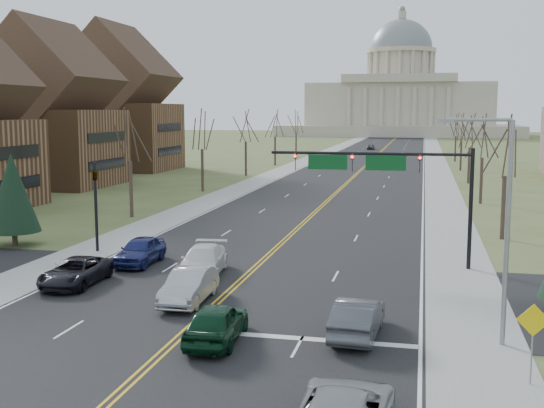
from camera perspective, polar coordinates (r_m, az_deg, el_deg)
The scene contains 35 objects.
ground at distance 30.83m, azimuth -6.49°, elevation -9.89°, with size 600.00×600.00×0.00m, color #4E562B.
road at distance 138.39m, azimuth 8.51°, elevation 3.82°, with size 20.00×380.00×0.01m, color black.
cross_road at distance 36.32m, azimuth -3.39°, elevation -7.12°, with size 120.00×14.00×0.01m, color black.
sidewalk_left at distance 139.75m, azimuth 3.59°, elevation 3.93°, with size 4.00×380.00×0.03m, color gray.
sidewalk_right at distance 138.07m, azimuth 13.49°, elevation 3.69°, with size 4.00×380.00×0.03m, color gray.
center_line at distance 138.39m, azimuth 8.51°, elevation 3.83°, with size 0.42×380.00×0.01m, color gold.
edge_line_left at distance 139.42m, azimuth 4.48°, elevation 3.92°, with size 0.15×380.00×0.01m, color silver.
edge_line_right at distance 138.05m, azimuth 12.58°, elevation 3.72°, with size 0.15×380.00×0.01m, color silver.
stop_bar at distance 28.70m, azimuth 2.51°, elevation -11.17°, with size 9.50×0.50×0.01m, color silver.
capitol at distance 277.86m, azimuth 10.66°, elevation 8.64°, with size 90.00×60.00×50.00m.
signal_mast at distance 41.45m, azimuth 9.40°, elevation 2.73°, with size 12.12×0.44×7.20m.
signal_left at distance 46.70m, azimuth -14.55°, elevation 0.62°, with size 0.32×0.36×6.00m.
street_light at distance 28.21m, azimuth 18.61°, elevation -1.00°, with size 2.90×0.25×9.07m.
warn_sign at distance 25.12m, azimuth 21.01°, elevation -9.68°, with size 1.13×0.07×2.87m.
tree_r_0 at distance 52.14m, azimuth 18.98°, elevation 4.30°, with size 3.74×3.74×8.50m.
tree_l_0 at distance 61.21m, azimuth -11.82°, elevation 5.37°, with size 3.96×3.96×9.00m.
tree_r_1 at distance 72.03m, azimuth 17.23°, elevation 5.21°, with size 3.74×3.74×8.50m.
tree_l_1 at distance 79.85m, azimuth -5.89°, elevation 6.02°, with size 3.96×3.96×9.00m.
tree_r_2 at distance 91.97m, azimuth 16.24°, elevation 5.73°, with size 3.74×3.74×8.50m.
tree_l_2 at distance 99.02m, azimuth -2.22°, elevation 6.38°, with size 3.96×3.96×9.00m.
tree_r_3 at distance 111.93m, azimuth 15.60°, elevation 6.06°, with size 3.74×3.74×8.50m.
tree_l_3 at distance 118.47m, azimuth 0.26°, elevation 6.61°, with size 3.96×3.96×9.00m.
tree_r_4 at distance 131.90m, azimuth 15.15°, elevation 6.30°, with size 3.74×3.74×8.50m.
tree_l_4 at distance 138.08m, azimuth 2.04°, elevation 6.77°, with size 3.96×3.96×9.00m.
conifer_l at distance 50.40m, azimuth -20.89°, elevation 0.90°, with size 3.64×3.64×6.50m.
bldg_left_mid at distance 90.17m, azimuth -18.04°, elevation 6.89°, with size 15.10×14.28×20.75m.
bldg_left_far at distance 112.36m, azimuth -12.69°, elevation 7.69°, with size 17.10×14.28×23.25m.
car_nb_inner_lead at distance 28.14m, azimuth -4.66°, elevation -9.84°, with size 1.92×4.77×1.63m, color black.
car_nb_outer_lead at distance 28.94m, azimuth 7.18°, elevation -9.39°, with size 1.71×4.90×1.61m, color #484A4F.
car_sb_inner_lead at distance 33.88m, azimuth -6.94°, elevation -6.81°, with size 1.73×4.96×1.63m, color #A4A5AC.
car_sb_outer_lead at distance 38.39m, azimuth -16.11°, elevation -5.47°, with size 2.40×5.21×1.45m, color black.
car_sb_inner_second at distance 39.36m, azimuth -5.81°, elevation -4.75°, with size 2.27×5.58×1.62m, color silver.
car_sb_outer_second at distance 42.60m, azimuth -10.97°, elevation -3.85°, with size 1.97×4.91×1.67m, color navy.
car_far_nb at distance 116.82m, azimuth 9.45°, elevation 3.42°, with size 2.23×4.84×1.35m, color black.
car_far_sb at distance 168.71m, azimuth 8.27°, elevation 4.75°, with size 1.59×3.95×1.35m, color #424348.
Camera 1 is at (9.68, -27.74, 9.33)m, focal length 45.00 mm.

